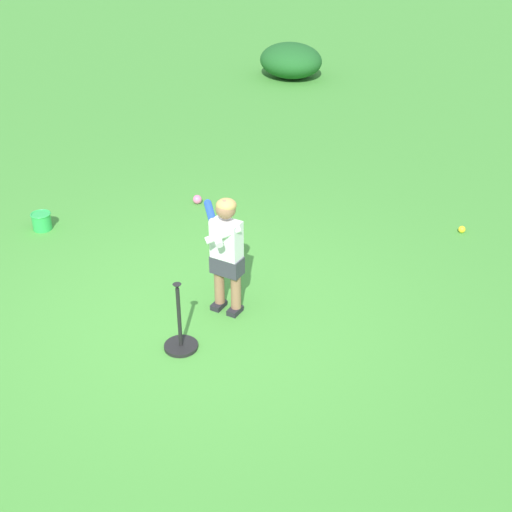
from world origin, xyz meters
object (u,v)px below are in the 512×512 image
play_ball_behind_batter (462,229)px  toy_bucket (42,221)px  batting_tee (181,337)px  child_batter (225,245)px  play_ball_center_lawn (197,199)px

play_ball_behind_batter → toy_bucket: toy_bucket is taller
batting_tee → child_batter: bearing=113.8°
batting_tee → toy_bucket: 2.66m
play_ball_center_lawn → batting_tee: bearing=-32.6°
child_batter → toy_bucket: (-2.38, -0.85, -0.55)m
batting_tee → toy_bucket: (-2.65, -0.24, -0.01)m
play_ball_behind_batter → batting_tee: bearing=-88.5°
child_batter → toy_bucket: bearing=-160.4°
batting_tee → toy_bucket: batting_tee is taller
batting_tee → toy_bucket: size_ratio=2.87×
play_ball_center_lawn → child_batter: bearing=-22.9°
play_ball_center_lawn → batting_tee: 2.69m
child_batter → batting_tee: bearing=-66.2°
play_ball_behind_batter → toy_bucket: bearing=-124.9°
play_ball_behind_batter → batting_tee: batting_tee is taller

